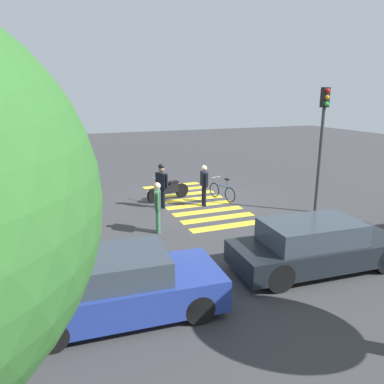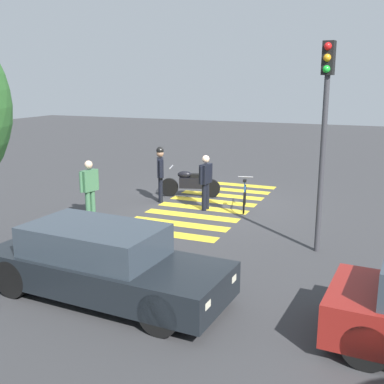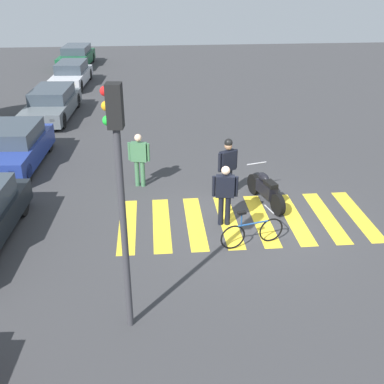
{
  "view_description": "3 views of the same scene",
  "coord_description": "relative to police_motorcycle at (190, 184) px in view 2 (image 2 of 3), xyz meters",
  "views": [
    {
      "loc": [
        5.65,
        13.99,
        4.44
      ],
      "look_at": [
        0.63,
        1.24,
        0.81
      ],
      "focal_mm": 34.9,
      "sensor_mm": 36.0,
      "label": 1
    },
    {
      "loc": [
        -5.16,
        13.7,
        3.86
      ],
      "look_at": [
        -0.06,
        1.47,
        0.74
      ],
      "focal_mm": 44.73,
      "sensor_mm": 36.0,
      "label": 2
    },
    {
      "loc": [
        -10.9,
        2.4,
        6.27
      ],
      "look_at": [
        -0.17,
        1.45,
        1.0
      ],
      "focal_mm": 43.98,
      "sensor_mm": 36.0,
      "label": 3
    }
  ],
  "objects": [
    {
      "name": "ground_plane",
      "position": [
        -0.93,
        0.77,
        -0.45
      ],
      "size": [
        60.0,
        60.0,
        0.0
      ],
      "primitive_type": "plane",
      "color": "#38383A"
    },
    {
      "name": "police_motorcycle",
      "position": [
        0.0,
        0.0,
        0.0
      ],
      "size": [
        2.0,
        0.81,
        1.02
      ],
      "color": "black",
      "rests_on": "ground_plane"
    },
    {
      "name": "leaning_bicycle",
      "position": [
        -2.15,
        0.84,
        -0.09
      ],
      "size": [
        0.56,
        1.63,
        0.98
      ],
      "color": "black",
      "rests_on": "ground_plane"
    },
    {
      "name": "officer_on_foot",
      "position": [
        -1.08,
        1.36,
        0.5
      ],
      "size": [
        0.26,
        0.66,
        1.67
      ],
      "color": "black",
      "rests_on": "ground_plane"
    },
    {
      "name": "officer_by_motorcycle",
      "position": [
        0.6,
        1.02,
        0.59
      ],
      "size": [
        0.4,
        0.61,
        1.8
      ],
      "color": "black",
      "rests_on": "ground_plane"
    },
    {
      "name": "pedestrian_bystander",
      "position": [
        1.53,
        3.59,
        0.52
      ],
      "size": [
        0.31,
        0.66,
        1.69
      ],
      "color": "#3F724C",
      "rests_on": "ground_plane"
    },
    {
      "name": "crosswalk_stripes",
      "position": [
        -0.93,
        0.77,
        -0.45
      ],
      "size": [
        2.87,
        6.75,
        0.01
      ],
      "color": "yellow",
      "rests_on": "ground_plane"
    },
    {
      "name": "car_black_suv",
      "position": [
        -1.5,
        7.63,
        0.19
      ],
      "size": [
        4.61,
        1.95,
        1.32
      ],
      "color": "black",
      "rests_on": "ground_plane"
    },
    {
      "name": "traffic_light_pole",
      "position": [
        -4.73,
        3.74,
        2.64
      ],
      "size": [
        0.26,
        0.34,
        4.65
      ],
      "color": "#38383D",
      "rests_on": "ground_plane"
    }
  ]
}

